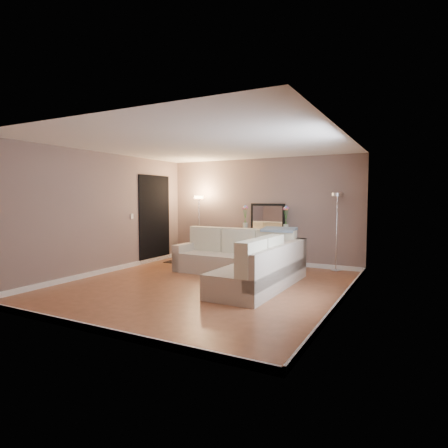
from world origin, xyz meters
The scene contains 23 objects.
floor centered at (0.00, 0.00, -0.01)m, with size 5.00×5.50×0.01m, color #9B5938.
ceiling centered at (0.00, 0.00, 2.60)m, with size 5.00×5.50×0.01m, color white.
wall_back centered at (0.00, 2.76, 1.30)m, with size 5.00×0.02×2.60m, color gray.
wall_front centered at (0.00, -2.76, 1.30)m, with size 5.00×0.02×2.60m, color gray.
wall_left centered at (-2.51, 0.00, 1.30)m, with size 0.02×5.50×2.60m, color gray.
wall_right centered at (2.51, 0.00, 1.30)m, with size 0.02×5.50×2.60m, color gray.
baseboard_back centered at (0.00, 2.73, 0.05)m, with size 5.00×0.03×0.10m, color white.
baseboard_front centered at (0.00, -2.73, 0.05)m, with size 5.00×0.03×0.10m, color white.
baseboard_left centered at (-2.48, 0.00, 0.05)m, with size 0.03×5.50×0.10m, color white.
baseboard_right centered at (2.48, 0.00, 0.05)m, with size 0.03×5.50×0.10m, color white.
doorway centered at (-2.48, 1.70, 1.10)m, with size 0.02×1.20×2.20m, color black.
switch_plate centered at (-2.48, 0.85, 1.20)m, with size 0.02×0.08×0.12m, color white.
sectional_sofa centered at (0.44, 0.82, 0.36)m, with size 2.75×2.67×0.97m.
throw_blanket centered at (0.93, 1.49, 0.97)m, with size 0.69×0.40×0.05m, color slate.
console_table centered at (0.14, 2.51, 0.44)m, with size 1.27×0.38×0.78m.
leaning_mirror centered at (0.22, 2.67, 1.14)m, with size 0.89×0.07×0.70m.
table_decor centered at (0.21, 2.48, 0.82)m, with size 0.53×0.12×0.13m.
flower_vase_left centered at (-0.32, 2.53, 1.07)m, with size 0.15×0.12×0.66m.
flower_vase_right centered at (0.75, 2.49, 1.07)m, with size 0.15×0.12×0.66m.
floor_lamp_lit centered at (-1.58, 2.40, 1.19)m, with size 0.25×0.25×1.69m.
floor_lamp_unlit centered at (1.90, 2.55, 1.23)m, with size 0.27×0.27×1.74m.
charcoal_rug centered at (-1.66, 2.07, 0.01)m, with size 1.10×0.82×0.01m, color black.
black_bag centered at (-1.84, 1.97, 0.19)m, with size 0.31×0.22×0.20m, color black.
Camera 1 is at (3.55, -5.90, 1.63)m, focal length 30.00 mm.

